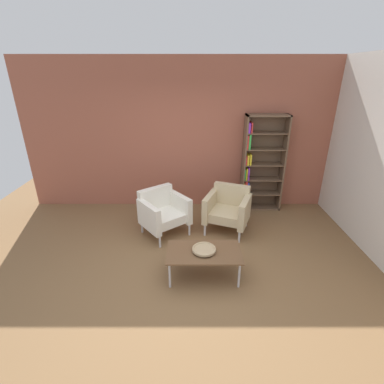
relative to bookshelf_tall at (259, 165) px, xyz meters
name	(u,v)px	position (x,y,z in m)	size (l,w,h in m)	color
ground_plane	(185,280)	(-1.43, -2.25, -0.92)	(8.32, 8.32, 0.00)	brown
brick_back_panel	(187,136)	(-1.43, 0.21, 0.53)	(6.40, 0.12, 2.90)	#9E5642
bookshelf_tall	(259,165)	(0.00, 0.00, 0.00)	(0.80, 0.30, 1.90)	brown
coffee_table_low	(203,253)	(-1.18, -2.15, -0.55)	(1.00, 0.56, 0.40)	brown
decorative_bowl	(203,249)	(-1.18, -2.15, -0.49)	(0.32, 0.32, 0.05)	tan
armchair_near_window	(162,211)	(-1.84, -1.00, -0.51)	(0.95, 0.94, 0.78)	white
armchair_by_bookshelf	(227,208)	(-0.70, -0.89, -0.51)	(0.90, 0.86, 0.78)	#C6B289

